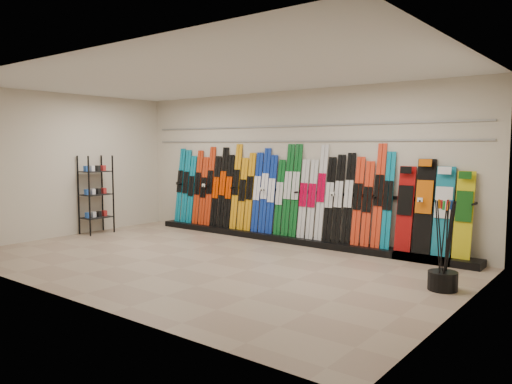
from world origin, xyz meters
The scene contains 13 objects.
floor centered at (0.00, 0.00, 0.00)m, with size 8.00×8.00×0.00m, color gray.
back_wall centered at (0.00, 2.50, 1.50)m, with size 8.00×8.00×0.00m, color beige.
left_wall centered at (-4.00, 0.00, 1.50)m, with size 5.00×5.00×0.00m, color beige.
right_wall centered at (4.00, 0.00, 1.50)m, with size 5.00×5.00×0.00m, color beige.
ceiling centered at (0.00, 0.00, 3.00)m, with size 8.00×8.00×0.00m, color silver.
ski_rack_base centered at (0.22, 2.28, 0.06)m, with size 8.00×0.40×0.12m, color black.
skis centered at (-0.45, 2.35, 0.95)m, with size 5.37×0.27×1.83m.
snowboards centered at (2.92, 2.35, 0.85)m, with size 1.24×0.24×1.57m.
accessory_rack centered at (-3.75, 0.52, 0.85)m, with size 0.40×0.60×1.70m, color black.
pole_bin centered at (3.60, 0.77, 0.12)m, with size 0.39×0.39×0.25m, color black.
ski_poles centered at (3.62, 0.76, 0.61)m, with size 0.27×0.28×1.18m.
slatwall_rail_0 centered at (0.00, 2.48, 2.00)m, with size 7.60×0.02×0.03m, color gray.
slatwall_rail_1 centered at (0.00, 2.48, 2.30)m, with size 7.60×0.02×0.03m, color gray.
Camera 1 is at (5.61, -5.85, 1.91)m, focal length 35.00 mm.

